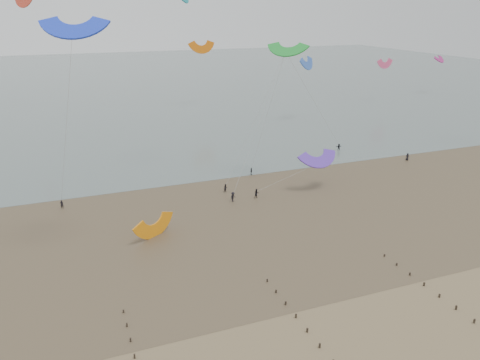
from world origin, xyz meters
name	(u,v)px	position (x,y,z in m)	size (l,w,h in m)	color
ground	(279,350)	(0.00, 0.00, 0.00)	(500.00, 500.00, 0.00)	brown
sea_and_shore	(166,221)	(-4.08, 34.40, 0.01)	(500.00, 665.00, 0.03)	#475654
kitesurfer_lead	(62,204)	(-19.84, 46.02, 0.76)	(0.55, 0.36, 1.52)	black
kitesurfers	(301,172)	(26.91, 46.15, 0.84)	(156.48, 21.99, 1.83)	black
grounded_kite	(155,236)	(-6.84, 29.66, 0.00)	(6.53, 3.42, 4.98)	orange
kites_airborne	(128,58)	(-0.75, 88.66, 20.95)	(236.92, 125.48, 34.78)	gold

